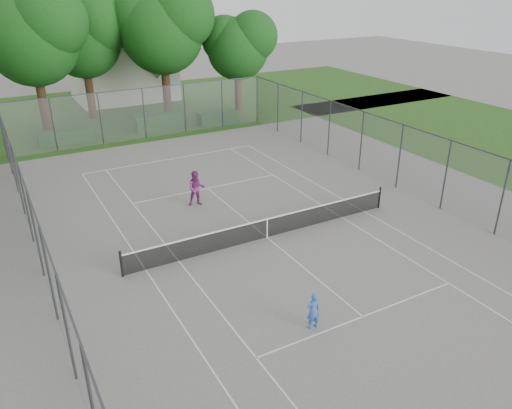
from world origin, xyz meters
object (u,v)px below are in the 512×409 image
house (121,51)px  woman_player (196,188)px  tennis_net (267,227)px  girl_player (313,311)px

house → woman_player: size_ratio=5.99×
tennis_net → house: house is taller
house → girl_player: house is taller
woman_player → girl_player: bearing=-76.2°
woman_player → house: bearing=98.4°
tennis_net → girl_player: bearing=-106.7°
tennis_net → girl_player: (-1.81, -6.03, 0.15)m
tennis_net → woman_player: bearing=105.8°
girl_player → woman_player: 10.72m
house → woman_player: 25.92m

